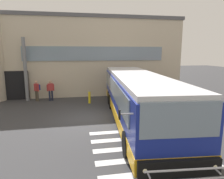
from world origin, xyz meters
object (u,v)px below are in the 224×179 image
entry_support_column (25,70)px  safety_bollard_yellow (89,98)px  passenger_by_doorway (51,90)px  passenger_near_column (37,89)px  bus_main_foreground (136,98)px

entry_support_column → safety_bollard_yellow: (4.94, -1.80, -2.09)m
entry_support_column → safety_bollard_yellow: entry_support_column is taller
passenger_by_doorway → passenger_near_column: bearing=173.7°
entry_support_column → passenger_near_column: bearing=-18.9°
entry_support_column → bus_main_foreground: entry_support_column is taller
entry_support_column → passenger_by_doorway: (1.90, -0.40, -1.61)m
bus_main_foreground → passenger_by_doorway: bearing=132.2°
passenger_by_doorway → safety_bollard_yellow: 3.38m
bus_main_foreground → passenger_by_doorway: size_ratio=7.33×
passenger_near_column → passenger_by_doorway: same height
bus_main_foreground → passenger_by_doorway: 8.03m
passenger_near_column → safety_bollard_yellow: bearing=-20.2°
bus_main_foreground → safety_bollard_yellow: bearing=117.3°
passenger_by_doorway → safety_bollard_yellow: bearing=-24.7°
safety_bollard_yellow → passenger_near_column: bearing=159.8°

